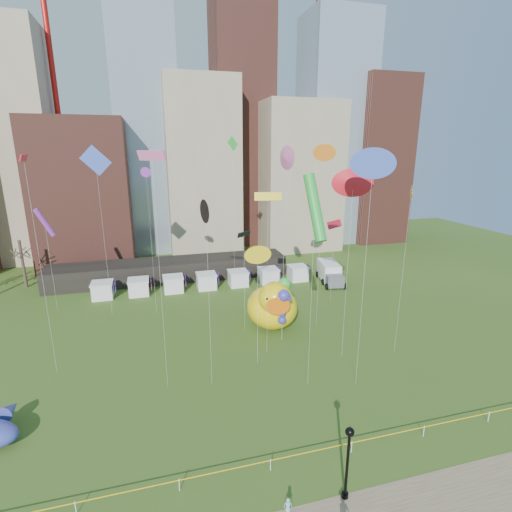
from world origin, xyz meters
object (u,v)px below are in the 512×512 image
object	(u,v)px
seahorse_green	(284,293)
seahorse_purple	(283,304)
big_duck	(273,305)
lamppost	(348,455)
box_truck	(330,272)
small_duck	(282,305)
toddler	(288,505)

from	to	relation	value
seahorse_green	seahorse_purple	distance (m)	3.14
big_duck	lamppost	world-z (taller)	big_duck
seahorse_green	box_truck	world-z (taller)	seahorse_green
small_duck	lamppost	bearing A→B (deg)	-118.03
small_duck	box_truck	world-z (taller)	small_duck
toddler	lamppost	bearing A→B (deg)	24.13
small_duck	lamppost	world-z (taller)	lamppost
small_duck	box_truck	bearing A→B (deg)	24.83
small_duck	box_truck	xyz separation A→B (m)	(11.75, 10.57, 0.12)
seahorse_green	small_duck	bearing A→B (deg)	90.19
big_duck	seahorse_purple	bearing A→B (deg)	-79.46
seahorse_green	toddler	bearing A→B (deg)	-92.12
small_duck	seahorse_purple	size ratio (longest dim) A/B	0.75
big_duck	box_truck	world-z (taller)	big_duck
box_truck	small_duck	bearing A→B (deg)	-127.57
big_duck	lamppost	xyz separation A→B (m)	(-2.84, -23.52, 0.25)
seahorse_purple	toddler	size ratio (longest dim) A/B	6.39
small_duck	toddler	world-z (taller)	small_duck
seahorse_purple	lamppost	world-z (taller)	seahorse_purple
small_duck	seahorse_purple	xyz separation A→B (m)	(-2.19, -6.28, 2.94)
seahorse_green	box_truck	distance (m)	19.11
lamppost	box_truck	distance (m)	40.63
big_duck	seahorse_green	size ratio (longest dim) A/B	1.38
big_duck	seahorse_purple	distance (m)	3.72
seahorse_green	toddler	size ratio (longest dim) A/B	6.68
seahorse_purple	box_truck	xyz separation A→B (m)	(13.93, 16.85, -2.83)
big_duck	box_truck	distance (m)	19.44
big_duck	box_truck	size ratio (longest dim) A/B	1.14
small_duck	seahorse_purple	bearing A→B (deg)	-126.35
big_duck	lamppost	size ratio (longest dim) A/B	1.69
toddler	big_duck	bearing A→B (deg)	98.52
seahorse_purple	toddler	xyz separation A→B (m)	(-6.62, -20.11, -3.93)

